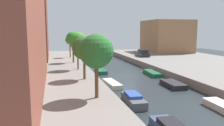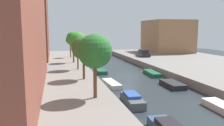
# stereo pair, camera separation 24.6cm
# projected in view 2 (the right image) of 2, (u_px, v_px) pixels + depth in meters

# --- Properties ---
(ground_plane) EXTENTS (84.00, 84.00, 0.00)m
(ground_plane) POSITION_uv_depth(u_px,v_px,m) (127.00, 76.00, 33.19)
(ground_plane) COLOR #232B30
(quay_left) EXTENTS (20.00, 64.00, 1.00)m
(quay_left) POSITION_uv_depth(u_px,v_px,m) (14.00, 78.00, 29.54)
(quay_left) COLOR gray
(quay_left) RESTS_ON ground_plane
(quay_right) EXTENTS (20.00, 64.00, 1.00)m
(quay_right) POSITION_uv_depth(u_px,v_px,m) (217.00, 68.00, 36.69)
(quay_right) COLOR gray
(quay_right) RESTS_ON ground_plane
(apartment_tower_far) EXTENTS (10.00, 12.43, 19.82)m
(apartment_tower_far) POSITION_uv_depth(u_px,v_px,m) (19.00, 6.00, 42.52)
(apartment_tower_far) COLOR brown
(apartment_tower_far) RESTS_ON quay_left
(low_block_right) EXTENTS (10.00, 11.27, 7.97)m
(low_block_right) POSITION_uv_depth(u_px,v_px,m) (167.00, 36.00, 58.88)
(low_block_right) COLOR #9E704C
(low_block_right) RESTS_ON quay_right
(street_tree_0) EXTENTS (2.79, 2.79, 5.23)m
(street_tree_0) POSITION_uv_depth(u_px,v_px,m) (95.00, 52.00, 18.56)
(street_tree_0) COLOR brown
(street_tree_0) RESTS_ON quay_left
(street_tree_1) EXTENTS (2.69, 2.69, 4.89)m
(street_tree_1) POSITION_uv_depth(u_px,v_px,m) (83.00, 48.00, 25.84)
(street_tree_1) COLOR brown
(street_tree_1) RESTS_ON quay_left
(street_tree_2) EXTENTS (2.50, 2.50, 5.27)m
(street_tree_2) POSITION_uv_depth(u_px,v_px,m) (77.00, 41.00, 32.34)
(street_tree_2) COLOR brown
(street_tree_2) RESTS_ON quay_left
(street_tree_3) EXTENTS (2.29, 2.29, 5.28)m
(street_tree_3) POSITION_uv_depth(u_px,v_px,m) (73.00, 39.00, 39.51)
(street_tree_3) COLOR brown
(street_tree_3) RESTS_ON quay_left
(street_tree_4) EXTENTS (1.82, 1.82, 4.46)m
(street_tree_4) POSITION_uv_depth(u_px,v_px,m) (70.00, 40.00, 46.86)
(street_tree_4) COLOR brown
(street_tree_4) RESTS_ON quay_left
(parked_car) EXTENTS (1.94, 4.45, 1.49)m
(parked_car) POSITION_uv_depth(u_px,v_px,m) (143.00, 54.00, 48.91)
(parked_car) COLOR black
(parked_car) RESTS_ON quay_right
(moored_boat_left_1) EXTENTS (1.56, 4.06, 0.95)m
(moored_boat_left_1) POSITION_uv_depth(u_px,v_px,m) (132.00, 100.00, 20.49)
(moored_boat_left_1) COLOR #4C5156
(moored_boat_left_1) RESTS_ON ground_plane
(moored_boat_left_2) EXTENTS (1.51, 4.41, 0.51)m
(moored_boat_left_2) POSITION_uv_depth(u_px,v_px,m) (111.00, 84.00, 27.25)
(moored_boat_left_2) COLOR beige
(moored_boat_left_2) RESTS_ON ground_plane
(moored_boat_left_3) EXTENTS (1.54, 3.13, 0.53)m
(moored_boat_left_3) POSITION_uv_depth(u_px,v_px,m) (101.00, 71.00, 35.30)
(moored_boat_left_3) COLOR #195638
(moored_boat_left_3) RESTS_ON ground_plane
(moored_boat_right_0) EXTENTS (1.54, 3.81, 0.55)m
(moored_boat_right_0) POSITION_uv_depth(u_px,v_px,m) (222.00, 107.00, 18.93)
(moored_boat_right_0) COLOR beige
(moored_boat_right_0) RESTS_ON ground_plane
(moored_boat_right_1) EXTENTS (1.79, 3.83, 0.56)m
(moored_boat_right_1) POSITION_uv_depth(u_px,v_px,m) (173.00, 84.00, 26.79)
(moored_boat_right_1) COLOR #232328
(moored_boat_right_1) RESTS_ON ground_plane
(moored_boat_right_2) EXTENTS (1.54, 4.54, 0.54)m
(moored_boat_right_2) POSITION_uv_depth(u_px,v_px,m) (152.00, 73.00, 33.78)
(moored_boat_right_2) COLOR #195638
(moored_boat_right_2) RESTS_ON ground_plane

